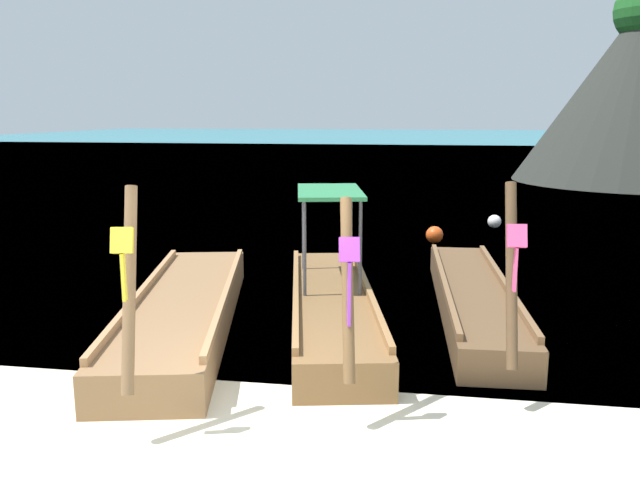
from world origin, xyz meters
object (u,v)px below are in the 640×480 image
Objects in this scene: longtail_boat_yellow_ribbon at (185,310)px; mooring_buoy_far at (494,222)px; longtail_boat_pink_ribbon at (473,298)px; longtail_boat_violet_ribbon at (332,303)px; mooring_buoy_near at (435,235)px.

longtail_boat_yellow_ribbon is 10.68m from mooring_buoy_far.
mooring_buoy_far is (1.16, 7.86, -0.06)m from longtail_boat_pink_ribbon.
longtail_boat_yellow_ribbon reaches higher than mooring_buoy_far.
longtail_boat_violet_ribbon is at bearing 14.24° from longtail_boat_yellow_ribbon.
mooring_buoy_near is (1.63, 6.32, -0.10)m from longtail_boat_violet_ribbon.
mooring_buoy_near is 1.13× the size of mooring_buoy_far.
longtail_boat_yellow_ribbon is 2.17m from longtail_boat_violet_ribbon.
mooring_buoy_near is (-0.50, 5.49, -0.04)m from longtail_boat_pink_ribbon.
longtail_boat_yellow_ribbon is 1.05× the size of longtail_boat_violet_ribbon.
mooring_buoy_near is at bearing 75.55° from longtail_boat_violet_ribbon.
longtail_boat_violet_ribbon is at bearing -104.45° from mooring_buoy_near.
longtail_boat_yellow_ribbon reaches higher than longtail_boat_pink_ribbon.
longtail_boat_pink_ribbon is at bearing -84.81° from mooring_buoy_near.
mooring_buoy_far is at bearing 54.97° from mooring_buoy_near.
mooring_buoy_near is (3.73, 6.85, -0.05)m from longtail_boat_yellow_ribbon.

